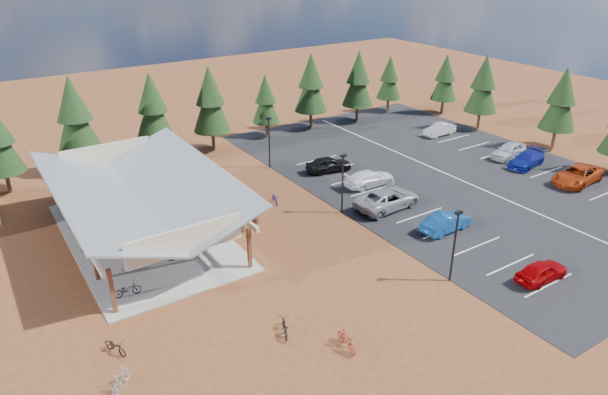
% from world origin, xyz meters
% --- Properties ---
extents(ground, '(140.00, 140.00, 0.00)m').
position_xyz_m(ground, '(0.00, 0.00, 0.00)').
color(ground, '#573417').
rests_on(ground, ground).
extents(asphalt_lot, '(27.00, 44.00, 0.04)m').
position_xyz_m(asphalt_lot, '(18.50, 3.00, 0.02)').
color(asphalt_lot, black).
rests_on(asphalt_lot, ground).
extents(concrete_pad, '(10.60, 18.60, 0.10)m').
position_xyz_m(concrete_pad, '(-10.00, 7.00, 0.05)').
color(concrete_pad, gray).
rests_on(concrete_pad, ground).
extents(bike_pavilion, '(11.65, 19.40, 4.97)m').
position_xyz_m(bike_pavilion, '(-10.00, 7.00, 3.82)').
color(bike_pavilion, '#511F17').
rests_on(bike_pavilion, concrete_pad).
extents(lamp_post_0, '(0.50, 0.25, 5.14)m').
position_xyz_m(lamp_post_0, '(5.00, -10.00, 2.98)').
color(lamp_post_0, black).
rests_on(lamp_post_0, ground).
extents(lamp_post_1, '(0.50, 0.25, 5.14)m').
position_xyz_m(lamp_post_1, '(5.00, 2.00, 2.98)').
color(lamp_post_1, black).
rests_on(lamp_post_1, ground).
extents(lamp_post_2, '(0.50, 0.25, 5.14)m').
position_xyz_m(lamp_post_2, '(5.00, 14.00, 2.98)').
color(lamp_post_2, black).
rests_on(lamp_post_2, ground).
extents(trash_bin_0, '(0.60, 0.60, 0.90)m').
position_xyz_m(trash_bin_0, '(-3.47, 3.67, 0.45)').
color(trash_bin_0, '#49301A').
rests_on(trash_bin_0, ground).
extents(trash_bin_1, '(0.60, 0.60, 0.90)m').
position_xyz_m(trash_bin_1, '(-1.90, 4.30, 0.45)').
color(trash_bin_1, '#49301A').
rests_on(trash_bin_1, ground).
extents(pine_2, '(4.12, 4.12, 9.61)m').
position_xyz_m(pine_2, '(-10.89, 22.48, 5.87)').
color(pine_2, '#382314').
rests_on(pine_2, ground).
extents(pine_3, '(3.88, 3.88, 9.03)m').
position_xyz_m(pine_3, '(-3.52, 22.44, 5.51)').
color(pine_3, '#382314').
rests_on(pine_3, ground).
extents(pine_4, '(3.92, 3.92, 9.13)m').
position_xyz_m(pine_4, '(2.40, 21.66, 5.58)').
color(pine_4, '#382314').
rests_on(pine_4, ground).
extents(pine_5, '(3.09, 3.09, 7.21)m').
position_xyz_m(pine_5, '(9.46, 22.54, 4.40)').
color(pine_5, '#382314').
rests_on(pine_5, ground).
extents(pine_6, '(3.87, 3.87, 9.01)m').
position_xyz_m(pine_6, '(15.48, 22.31, 5.50)').
color(pine_6, '#382314').
rests_on(pine_6, ground).
extents(pine_7, '(3.77, 3.77, 8.78)m').
position_xyz_m(pine_7, '(21.83, 21.44, 5.36)').
color(pine_7, '#382314').
rests_on(pine_7, ground).
extents(pine_8, '(3.15, 3.15, 7.33)m').
position_xyz_m(pine_8, '(28.13, 22.81, 4.47)').
color(pine_8, '#382314').
rests_on(pine_8, ground).
extents(pine_11, '(3.78, 3.78, 8.81)m').
position_xyz_m(pine_11, '(33.93, 2.14, 5.38)').
color(pine_11, '#382314').
rests_on(pine_11, ground).
extents(pine_12, '(3.79, 3.79, 8.83)m').
position_xyz_m(pine_12, '(32.36, 11.20, 5.39)').
color(pine_12, '#382314').
rests_on(pine_12, ground).
extents(pine_13, '(3.32, 3.32, 7.74)m').
position_xyz_m(pine_13, '(33.46, 18.16, 4.72)').
color(pine_13, '#382314').
rests_on(pine_13, ground).
extents(bike_0, '(1.77, 0.77, 0.90)m').
position_xyz_m(bike_0, '(-13.48, -0.16, 0.55)').
color(bike_0, black).
rests_on(bike_0, concrete_pad).
extents(bike_1, '(1.70, 0.68, 0.99)m').
position_xyz_m(bike_1, '(-12.27, 2.78, 0.60)').
color(bike_1, gray).
rests_on(bike_1, concrete_pad).
extents(bike_2, '(1.78, 0.66, 0.93)m').
position_xyz_m(bike_2, '(-11.54, 9.96, 0.56)').
color(bike_2, navy).
rests_on(bike_2, concrete_pad).
extents(bike_3, '(1.82, 0.98, 1.05)m').
position_xyz_m(bike_3, '(-10.74, 12.33, 0.63)').
color(bike_3, '#A03C24').
rests_on(bike_3, concrete_pad).
extents(bike_4, '(1.97, 0.97, 0.99)m').
position_xyz_m(bike_4, '(-9.05, 2.43, 0.60)').
color(bike_4, black).
rests_on(bike_4, concrete_pad).
extents(bike_5, '(1.61, 0.84, 0.93)m').
position_xyz_m(bike_5, '(-7.37, 6.46, 0.56)').
color(bike_5, '#9CA0A4').
rests_on(bike_5, concrete_pad).
extents(bike_6, '(1.62, 0.86, 0.81)m').
position_xyz_m(bike_6, '(-6.49, 6.97, 0.51)').
color(bike_6, '#153F9F').
rests_on(bike_6, concrete_pad).
extents(bike_7, '(1.58, 0.84, 0.91)m').
position_xyz_m(bike_7, '(-8.60, 12.20, 0.56)').
color(bike_7, maroon).
rests_on(bike_7, concrete_pad).
extents(bike_8, '(1.22, 1.78, 0.88)m').
position_xyz_m(bike_8, '(-15.58, -4.96, 0.44)').
color(bike_8, black).
rests_on(bike_8, ground).
extents(bike_9, '(1.60, 1.60, 1.06)m').
position_xyz_m(bike_9, '(-16.07, -7.75, 0.53)').
color(bike_9, gray).
rests_on(bike_9, ground).
extents(bike_11, '(0.72, 1.90, 1.11)m').
position_xyz_m(bike_11, '(-4.82, -11.57, 0.56)').
color(bike_11, maroon).
rests_on(bike_11, ground).
extents(bike_12, '(1.26, 1.85, 0.92)m').
position_xyz_m(bike_12, '(-7.02, -8.66, 0.46)').
color(bike_12, black).
rests_on(bike_12, ground).
extents(bike_14, '(1.06, 1.82, 0.90)m').
position_xyz_m(bike_14, '(1.26, 6.58, 0.45)').
color(bike_14, navy).
rests_on(bike_14, ground).
extents(bike_15, '(1.43, 1.46, 0.96)m').
position_xyz_m(bike_15, '(-1.69, 4.80, 0.48)').
color(bike_15, maroon).
rests_on(bike_15, ground).
extents(bike_16, '(1.65, 1.07, 0.82)m').
position_xyz_m(bike_16, '(-0.16, 6.22, 0.41)').
color(bike_16, black).
rests_on(bike_16, ground).
extents(car_0, '(3.98, 1.69, 1.34)m').
position_xyz_m(car_0, '(10.05, -13.27, 0.71)').
color(car_0, '#9B0103').
rests_on(car_0, asphalt_lot).
extents(car_1, '(4.51, 1.75, 1.46)m').
position_xyz_m(car_1, '(9.87, -4.99, 0.77)').
color(car_1, navy).
rests_on(car_1, asphalt_lot).
extents(car_2, '(6.16, 3.15, 1.67)m').
position_xyz_m(car_2, '(8.70, 0.55, 0.87)').
color(car_2, gray).
rests_on(car_2, asphalt_lot).
extents(car_3, '(5.01, 2.27, 1.42)m').
position_xyz_m(car_3, '(10.45, 4.97, 0.75)').
color(car_3, white).
rests_on(car_3, asphalt_lot).
extents(car_4, '(4.71, 2.63, 1.51)m').
position_xyz_m(car_4, '(9.24, 9.83, 0.80)').
color(car_4, black).
rests_on(car_4, asphalt_lot).
extents(car_6, '(6.01, 3.24, 1.60)m').
position_xyz_m(car_6, '(26.93, -5.14, 0.84)').
color(car_6, '#9B2D0B').
rests_on(car_6, asphalt_lot).
extents(car_7, '(5.27, 2.92, 1.44)m').
position_xyz_m(car_7, '(26.65, 0.13, 0.76)').
color(car_7, navy).
rests_on(car_7, asphalt_lot).
extents(car_8, '(4.74, 2.40, 1.55)m').
position_xyz_m(car_8, '(27.14, 2.69, 0.81)').
color(car_8, '#B4B9BD').
rests_on(car_8, asphalt_lot).
extents(car_9, '(4.24, 1.61, 1.38)m').
position_xyz_m(car_9, '(26.49, 11.85, 0.73)').
color(car_9, '#B6B6B6').
rests_on(car_9, asphalt_lot).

